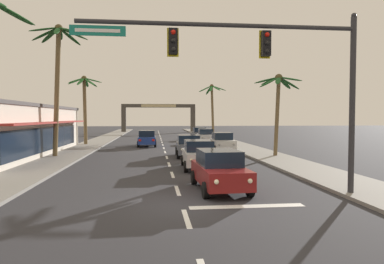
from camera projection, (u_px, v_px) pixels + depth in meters
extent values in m
plane|color=#2D2D33|center=(182.00, 204.00, 12.36)|extent=(220.00, 220.00, 0.00)
cube|color=gray|center=(247.00, 149.00, 33.07)|extent=(3.20, 110.00, 0.14)
cube|color=gray|center=(77.00, 151.00, 31.38)|extent=(3.20, 110.00, 0.14)
cube|color=silver|center=(186.00, 218.00, 10.57)|extent=(0.16, 2.00, 0.01)
cube|color=silver|center=(177.00, 190.00, 14.60)|extent=(0.16, 2.00, 0.01)
cube|color=silver|center=(172.00, 175.00, 18.62)|extent=(0.16, 2.00, 0.01)
cube|color=silver|center=(169.00, 164.00, 22.64)|extent=(0.16, 2.00, 0.01)
cube|color=silver|center=(167.00, 157.00, 26.67)|extent=(0.16, 2.00, 0.01)
cube|color=silver|center=(165.00, 152.00, 30.69)|extent=(0.16, 2.00, 0.01)
cube|color=silver|center=(164.00, 148.00, 34.71)|extent=(0.16, 2.00, 0.01)
cube|color=silver|center=(163.00, 145.00, 38.73)|extent=(0.16, 2.00, 0.01)
cube|color=silver|center=(162.00, 142.00, 42.76)|extent=(0.16, 2.00, 0.01)
cube|color=silver|center=(161.00, 140.00, 46.78)|extent=(0.16, 2.00, 0.01)
cube|color=silver|center=(161.00, 138.00, 50.80)|extent=(0.16, 2.00, 0.01)
cube|color=silver|center=(160.00, 137.00, 54.83)|extent=(0.16, 2.00, 0.01)
cube|color=silver|center=(160.00, 135.00, 58.85)|extent=(0.16, 2.00, 0.01)
cube|color=silver|center=(159.00, 134.00, 62.87)|extent=(0.16, 2.00, 0.01)
cube|color=silver|center=(159.00, 133.00, 66.89)|extent=(0.16, 2.00, 0.01)
cube|color=silver|center=(159.00, 132.00, 70.92)|extent=(0.16, 2.00, 0.01)
cube|color=silver|center=(158.00, 132.00, 74.94)|extent=(0.16, 2.00, 0.01)
cube|color=silver|center=(158.00, 131.00, 78.96)|extent=(0.16, 2.00, 0.01)
cube|color=silver|center=(247.00, 206.00, 12.00)|extent=(4.00, 0.44, 0.01)
cylinder|color=#2D2D33|center=(352.00, 107.00, 13.47)|extent=(0.22, 0.22, 6.87)
cylinder|color=#2D2D33|center=(220.00, 25.00, 12.78)|extent=(10.34, 0.16, 0.16)
sphere|color=#2D2D33|center=(354.00, 15.00, 13.32)|extent=(0.20, 0.20, 0.20)
cube|color=black|center=(266.00, 44.00, 12.97)|extent=(0.32, 0.26, 0.92)
sphere|color=red|center=(267.00, 35.00, 12.82)|extent=(0.17, 0.17, 0.17)
sphere|color=black|center=(267.00, 43.00, 12.83)|extent=(0.17, 0.17, 0.17)
sphere|color=black|center=(267.00, 51.00, 12.85)|extent=(0.17, 0.17, 0.17)
cube|color=yellow|center=(265.00, 45.00, 13.14)|extent=(0.42, 0.03, 1.04)
cube|color=black|center=(173.00, 41.00, 12.60)|extent=(0.32, 0.26, 0.92)
sphere|color=red|center=(173.00, 32.00, 12.45)|extent=(0.17, 0.17, 0.17)
sphere|color=black|center=(173.00, 41.00, 12.46)|extent=(0.17, 0.17, 0.17)
sphere|color=black|center=(173.00, 49.00, 12.47)|extent=(0.17, 0.17, 0.17)
cube|color=yellow|center=(173.00, 42.00, 12.76)|extent=(0.42, 0.03, 1.04)
cube|color=#147A6B|center=(98.00, 31.00, 12.32)|extent=(1.95, 0.05, 0.36)
cube|color=white|center=(98.00, 30.00, 12.29)|extent=(1.56, 0.01, 0.12)
cube|color=maroon|center=(220.00, 174.00, 14.66)|extent=(1.94, 4.37, 0.72)
cube|color=black|center=(219.00, 157.00, 14.78)|extent=(1.69, 2.27, 0.64)
cylinder|color=black|center=(250.00, 189.00, 13.41)|extent=(0.25, 0.65, 0.64)
cylinder|color=black|center=(206.00, 190.00, 13.15)|extent=(0.25, 0.65, 0.64)
cylinder|color=black|center=(231.00, 176.00, 16.21)|extent=(0.25, 0.65, 0.64)
cylinder|color=black|center=(194.00, 177.00, 15.95)|extent=(0.25, 0.65, 0.64)
sphere|color=#F9EFC6|center=(250.00, 181.00, 12.61)|extent=(0.18, 0.18, 0.18)
sphere|color=#F9EFC6|center=(217.00, 182.00, 12.42)|extent=(0.18, 0.18, 0.18)
cube|color=red|center=(223.00, 164.00, 16.89)|extent=(0.24, 0.07, 0.20)
cube|color=red|center=(196.00, 165.00, 16.69)|extent=(0.24, 0.07, 0.20)
cube|color=silver|center=(199.00, 157.00, 20.92)|extent=(1.85, 4.34, 0.72)
cube|color=black|center=(198.00, 145.00, 21.04)|extent=(1.65, 2.23, 0.64)
cylinder|color=black|center=(217.00, 166.00, 19.60)|extent=(0.23, 0.64, 0.64)
cylinder|color=black|center=(186.00, 166.00, 19.45)|extent=(0.23, 0.64, 0.64)
cylinder|color=black|center=(210.00, 160.00, 22.42)|extent=(0.23, 0.64, 0.64)
cylinder|color=black|center=(183.00, 160.00, 22.27)|extent=(0.23, 0.64, 0.64)
sphere|color=#F9EFC6|center=(214.00, 160.00, 18.81)|extent=(0.18, 0.18, 0.18)
sphere|color=#F9EFC6|center=(192.00, 160.00, 18.70)|extent=(0.18, 0.18, 0.18)
cube|color=red|center=(205.00, 152.00, 23.12)|extent=(0.24, 0.07, 0.20)
cube|color=red|center=(185.00, 152.00, 23.01)|extent=(0.24, 0.07, 0.20)
cube|color=#4C515B|center=(189.00, 148.00, 27.19)|extent=(1.88, 4.35, 0.72)
cube|color=black|center=(188.00, 139.00, 27.31)|extent=(1.66, 2.24, 0.64)
cylinder|color=black|center=(202.00, 154.00, 25.86)|extent=(0.24, 0.65, 0.64)
cylinder|color=black|center=(178.00, 154.00, 25.72)|extent=(0.24, 0.65, 0.64)
cylinder|color=black|center=(198.00, 151.00, 28.69)|extent=(0.24, 0.65, 0.64)
cylinder|color=black|center=(177.00, 151.00, 28.55)|extent=(0.24, 0.65, 0.64)
sphere|color=#F9EFC6|center=(199.00, 149.00, 25.07)|extent=(0.18, 0.18, 0.18)
sphere|color=#F9EFC6|center=(182.00, 149.00, 24.97)|extent=(0.18, 0.18, 0.18)
cube|color=red|center=(195.00, 144.00, 29.39)|extent=(0.24, 0.07, 0.20)
cube|color=red|center=(179.00, 144.00, 29.28)|extent=(0.24, 0.07, 0.20)
cube|color=navy|center=(147.00, 140.00, 36.87)|extent=(1.78, 4.31, 0.72)
cube|color=black|center=(147.00, 133.00, 36.69)|extent=(1.61, 2.21, 0.64)
cylinder|color=black|center=(139.00, 142.00, 38.19)|extent=(0.22, 0.64, 0.64)
cylinder|color=black|center=(155.00, 142.00, 38.39)|extent=(0.22, 0.64, 0.64)
cylinder|color=black|center=(138.00, 144.00, 35.38)|extent=(0.22, 0.64, 0.64)
cylinder|color=black|center=(155.00, 144.00, 35.57)|extent=(0.22, 0.64, 0.64)
sphere|color=#B2B2AD|center=(142.00, 138.00, 38.95)|extent=(0.18, 0.18, 0.18)
sphere|color=#B2B2AD|center=(153.00, 138.00, 39.09)|extent=(0.18, 0.18, 0.18)
cube|color=red|center=(140.00, 140.00, 34.64)|extent=(0.24, 0.06, 0.20)
cube|color=red|center=(153.00, 140.00, 34.79)|extent=(0.24, 0.06, 0.20)
cube|color=silver|center=(206.00, 137.00, 41.66)|extent=(1.90, 4.36, 0.72)
cube|color=black|center=(205.00, 131.00, 41.78)|extent=(1.67, 2.25, 0.64)
cylinder|color=black|center=(214.00, 141.00, 40.32)|extent=(0.24, 0.65, 0.64)
cylinder|color=black|center=(200.00, 141.00, 40.19)|extent=(0.24, 0.65, 0.64)
cylinder|color=black|center=(211.00, 139.00, 43.15)|extent=(0.24, 0.65, 0.64)
cylinder|color=black|center=(197.00, 140.00, 43.02)|extent=(0.24, 0.65, 0.64)
sphere|color=#B2B2AD|center=(213.00, 138.00, 39.54)|extent=(0.18, 0.18, 0.18)
sphere|color=#B2B2AD|center=(202.00, 138.00, 39.44)|extent=(0.18, 0.18, 0.18)
cube|color=red|center=(209.00, 135.00, 43.85)|extent=(0.24, 0.07, 0.20)
cube|color=red|center=(198.00, 135.00, 43.75)|extent=(0.24, 0.07, 0.20)
cube|color=silver|center=(222.00, 143.00, 31.74)|extent=(1.86, 4.34, 0.72)
cube|color=black|center=(222.00, 136.00, 31.86)|extent=(1.65, 2.24, 0.64)
cylinder|color=black|center=(235.00, 149.00, 30.41)|extent=(0.23, 0.64, 0.64)
cylinder|color=black|center=(215.00, 149.00, 30.27)|extent=(0.23, 0.64, 0.64)
cylinder|color=black|center=(229.00, 146.00, 33.24)|extent=(0.23, 0.64, 0.64)
cylinder|color=black|center=(211.00, 146.00, 33.09)|extent=(0.23, 0.64, 0.64)
sphere|color=#B2B2AD|center=(234.00, 144.00, 29.63)|extent=(0.18, 0.18, 0.18)
sphere|color=#B2B2AD|center=(219.00, 144.00, 29.52)|extent=(0.18, 0.18, 0.18)
cube|color=red|center=(225.00, 141.00, 33.94)|extent=(0.24, 0.07, 0.20)
cube|color=red|center=(212.00, 141.00, 33.83)|extent=(0.24, 0.07, 0.20)
cube|color=#4C515B|center=(200.00, 135.00, 47.90)|extent=(1.80, 4.32, 0.72)
cube|color=black|center=(199.00, 130.00, 48.02)|extent=(1.62, 2.21, 0.64)
cylinder|color=black|center=(207.00, 138.00, 46.59)|extent=(0.23, 0.64, 0.64)
cylinder|color=black|center=(194.00, 138.00, 46.42)|extent=(0.23, 0.64, 0.64)
cylinder|color=black|center=(204.00, 137.00, 49.41)|extent=(0.23, 0.64, 0.64)
cylinder|color=black|center=(192.00, 137.00, 49.24)|extent=(0.23, 0.64, 0.64)
sphere|color=#B2B2AD|center=(206.00, 135.00, 45.80)|extent=(0.18, 0.18, 0.18)
sphere|color=#B2B2AD|center=(197.00, 135.00, 45.67)|extent=(0.18, 0.18, 0.18)
cube|color=red|center=(202.00, 133.00, 50.11)|extent=(0.24, 0.06, 0.20)
cube|color=red|center=(193.00, 133.00, 49.97)|extent=(0.24, 0.06, 0.20)
ellipsoid|color=#1E5123|center=(10.00, 11.00, 14.62)|extent=(2.08, 0.79, 1.14)
ellipsoid|color=#1E5123|center=(9.00, 12.00, 15.15)|extent=(1.77, 1.83, 0.86)
cylinder|color=brown|center=(57.00, 94.00, 26.23)|extent=(0.78, 0.35, 9.64)
ellipsoid|color=#1E5123|center=(74.00, 34.00, 26.36)|extent=(2.17, 0.78, 0.91)
ellipsoid|color=#1E5123|center=(70.00, 37.00, 26.90)|extent=(1.61, 1.85, 1.10)
ellipsoid|color=#1E5123|center=(60.00, 34.00, 27.09)|extent=(0.80, 2.24, 0.60)
ellipsoid|color=#1E5123|center=(50.00, 35.00, 26.59)|extent=(1.89, 1.59, 1.04)
ellipsoid|color=#1E5123|center=(45.00, 34.00, 26.01)|extent=(2.07, 0.51, 1.11)
ellipsoid|color=#1E5123|center=(44.00, 29.00, 25.36)|extent=(2.02, 1.56, 0.72)
ellipsoid|color=#1E5123|center=(57.00, 31.00, 25.09)|extent=(0.68, 2.11, 1.05)
ellipsoid|color=#1E5123|center=(67.00, 29.00, 25.38)|extent=(1.81, 1.83, 0.74)
sphere|color=#4C4223|center=(59.00, 28.00, 26.05)|extent=(0.60, 0.60, 0.60)
cylinder|color=brown|center=(85.00, 112.00, 38.08)|extent=(0.46, 0.37, 7.21)
ellipsoid|color=#236028|center=(93.00, 80.00, 37.88)|extent=(2.02, 0.72, 0.63)
ellipsoid|color=#236028|center=(91.00, 83.00, 38.71)|extent=(1.50, 1.73, 0.95)
ellipsoid|color=#236028|center=(86.00, 83.00, 38.85)|extent=(0.45, 1.91, 0.94)
ellipsoid|color=#236028|center=(76.00, 81.00, 38.16)|extent=(2.00, 1.06, 0.62)
ellipsoid|color=#236028|center=(76.00, 81.00, 37.30)|extent=(1.77, 1.46, 0.92)
ellipsoid|color=#236028|center=(81.00, 81.00, 37.05)|extent=(0.78, 1.90, 1.04)
ellipsoid|color=#236028|center=(89.00, 81.00, 37.34)|extent=(1.58, 1.64, 0.98)
sphere|color=#4C4223|center=(84.00, 78.00, 37.92)|extent=(0.60, 0.60, 0.60)
cylinder|color=brown|center=(277.00, 118.00, 26.70)|extent=(0.52, 0.29, 6.01)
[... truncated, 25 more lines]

